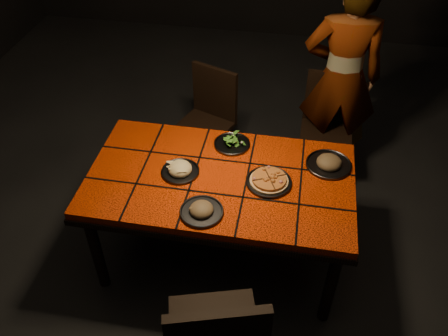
% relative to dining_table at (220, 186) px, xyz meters
% --- Properties ---
extents(room_shell, '(6.04, 7.04, 3.08)m').
position_rel_dining_table_xyz_m(room_shell, '(0.00, 0.00, 0.83)').
color(room_shell, black).
rests_on(room_shell, ground).
extents(dining_table, '(1.62, 0.92, 0.75)m').
position_rel_dining_table_xyz_m(dining_table, '(0.00, 0.00, 0.00)').
color(dining_table, red).
rests_on(dining_table, ground).
extents(chair_far_left, '(0.51, 0.51, 0.87)m').
position_rel_dining_table_xyz_m(chair_far_left, '(-0.27, 0.97, -0.17)').
color(chair_far_left, black).
rests_on(chair_far_left, ground).
extents(chair_far_right, '(0.40, 0.40, 0.87)m').
position_rel_dining_table_xyz_m(chair_far_right, '(0.66, 1.05, -0.17)').
color(chair_far_right, black).
rests_on(chair_far_right, ground).
extents(diner, '(0.62, 0.43, 1.65)m').
position_rel_dining_table_xyz_m(diner, '(0.71, 1.15, 0.15)').
color(diner, brown).
rests_on(diner, ground).
extents(plate_pizza, '(0.30, 0.30, 0.04)m').
position_rel_dining_table_xyz_m(plate_pizza, '(0.29, -0.01, 0.10)').
color(plate_pizza, '#36363B').
rests_on(plate_pizza, dining_table).
extents(plate_pasta, '(0.23, 0.23, 0.08)m').
position_rel_dining_table_xyz_m(plate_pasta, '(-0.25, -0.01, 0.10)').
color(plate_pasta, '#36363B').
rests_on(plate_pasta, dining_table).
extents(plate_salad, '(0.24, 0.24, 0.07)m').
position_rel_dining_table_xyz_m(plate_salad, '(0.02, 0.31, 0.10)').
color(plate_salad, '#36363B').
rests_on(plate_salad, dining_table).
extents(plate_mushroom_a, '(0.25, 0.25, 0.08)m').
position_rel_dining_table_xyz_m(plate_mushroom_a, '(-0.05, -0.31, 0.10)').
color(plate_mushroom_a, '#36363B').
rests_on(plate_mushroom_a, dining_table).
extents(plate_mushroom_b, '(0.28, 0.28, 0.09)m').
position_rel_dining_table_xyz_m(plate_mushroom_b, '(0.64, 0.22, 0.10)').
color(plate_mushroom_b, '#36363B').
rests_on(plate_mushroom_b, dining_table).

